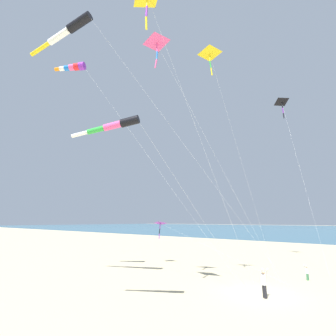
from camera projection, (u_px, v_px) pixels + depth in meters
ground_plane at (259, 294)px, 16.65m from camera, size 600.00×600.00×0.00m
person_adult_flyer at (264, 281)px, 15.98m from camera, size 0.68×0.68×1.91m
person_child_green_jacket at (307, 272)px, 20.60m from camera, size 0.43×0.37×1.27m
kite_windsock_yellow_midlevel at (74, 67)px, 23.63m from camera, size 9.87×14.23×20.40m
kite_windsock_purple_drifting at (69, 30)px, 19.52m from camera, size 13.11×16.29×21.25m
kite_delta_checkered_midright at (282, 103)px, 32.90m from camera, size 6.87×4.62×21.57m
kite_windsock_teal_far_right at (114, 125)px, 13.93m from camera, size 9.90×6.75×10.97m
kite_delta_long_streamer_left at (210, 55)px, 21.36m from camera, size 6.55×3.17×20.12m
kite_delta_magenta_far_left at (157, 44)px, 20.08m from camera, size 8.81×7.10×20.18m
kite_delta_rainbow_low_near at (160, 223)px, 29.13m from camera, size 1.27×15.01×5.02m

